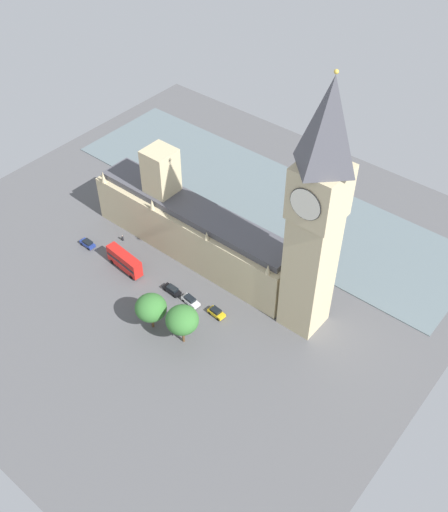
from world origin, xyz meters
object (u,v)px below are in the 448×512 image
(car_blue_near_tower, at_px, (88,243))
(double_decker_bus_far_end, at_px, (124,261))
(clock_tower, at_px, (317,213))
(plane_tree_opposite_hall, at_px, (151,308))
(plane_tree_midblock, at_px, (182,320))
(street_lamp_kerbside, at_px, (144,306))
(street_lamp_corner, at_px, (172,322))
(car_yellow_cab_trailing, at_px, (216,312))
(car_white_by_river_gate, at_px, (190,301))
(pedestrian_leading, at_px, (123,238))
(parliament_building, at_px, (191,226))
(car_black_under_trees, at_px, (172,290))

(car_blue_near_tower, xyz_separation_m, double_decker_bus_far_end, (-0.40, 13.11, 1.75))
(clock_tower, xyz_separation_m, plane_tree_opposite_hall, (22.25, -24.02, -24.25))
(clock_tower, relative_size, double_decker_bus_far_end, 5.48)
(car_blue_near_tower, relative_size, plane_tree_midblock, 0.43)
(street_lamp_kerbside, xyz_separation_m, street_lamp_corner, (-0.20, 7.96, 0.38))
(plane_tree_opposite_hall, bearing_deg, car_yellow_cab_trailing, 142.87)
(car_white_by_river_gate, relative_size, plane_tree_midblock, 0.49)
(clock_tower, distance_m, car_yellow_cab_trailing, 35.04)
(street_lamp_corner, bearing_deg, plane_tree_midblock, 97.84)
(car_blue_near_tower, relative_size, street_lamp_kerbside, 0.75)
(car_yellow_cab_trailing, xyz_separation_m, street_lamp_kerbside, (10.60, -11.46, 3.08))
(street_lamp_corner, bearing_deg, street_lamp_kerbside, -88.56)
(street_lamp_kerbside, bearing_deg, car_white_by_river_gate, 154.02)
(car_yellow_cab_trailing, distance_m, pedestrian_leading, 34.45)
(parliament_building, xyz_separation_m, car_blue_near_tower, (15.78, -20.75, -6.54))
(double_decker_bus_far_end, distance_m, plane_tree_opposite_hall, 20.07)
(plane_tree_midblock, bearing_deg, car_white_by_river_gate, -145.90)
(parliament_building, distance_m, plane_tree_opposite_hall, 26.16)
(car_white_by_river_gate, relative_size, street_lamp_kerbside, 0.85)
(street_lamp_kerbside, bearing_deg, plane_tree_midblock, 93.13)
(car_black_under_trees, xyz_separation_m, car_yellow_cab_trailing, (-1.16, 12.31, -0.00))
(parliament_building, relative_size, clock_tower, 0.96)
(plane_tree_midblock, distance_m, street_lamp_corner, 3.78)
(parliament_building, distance_m, clock_tower, 41.14)
(street_lamp_corner, bearing_deg, clock_tower, 138.40)
(car_black_under_trees, bearing_deg, street_lamp_corner, -133.65)
(double_decker_bus_far_end, xyz_separation_m, pedestrian_leading, (-6.61, -7.93, -1.90))
(pedestrian_leading, bearing_deg, street_lamp_corner, -59.73)
(car_black_under_trees, bearing_deg, plane_tree_midblock, -124.55)
(car_white_by_river_gate, bearing_deg, clock_tower, 124.74)
(double_decker_bus_far_end, xyz_separation_m, car_yellow_cab_trailing, (-2.55, 26.27, -1.75))
(pedestrian_leading, xyz_separation_m, plane_tree_midblock, (14.08, 33.53, 6.09))
(car_white_by_river_gate, bearing_deg, street_lamp_corner, 25.69)
(street_lamp_kerbside, bearing_deg, car_blue_near_tower, -105.33)
(pedestrian_leading, bearing_deg, street_lamp_kerbside, -67.32)
(car_blue_near_tower, height_order, street_lamp_corner, street_lamp_corner)
(car_yellow_cab_trailing, relative_size, plane_tree_midblock, 0.43)
(parliament_building, relative_size, double_decker_bus_far_end, 5.24)
(double_decker_bus_far_end, relative_size, street_lamp_kerbside, 1.91)
(clock_tower, xyz_separation_m, pedestrian_leading, (6.92, -49.69, -29.60))
(car_black_under_trees, height_order, plane_tree_opposite_hall, plane_tree_opposite_hall)
(clock_tower, relative_size, pedestrian_leading, 35.93)
(car_white_by_river_gate, xyz_separation_m, plane_tree_midblock, (9.02, 6.10, 5.94))
(parliament_building, height_order, plane_tree_opposite_hall, parliament_building)
(parliament_building, distance_m, car_white_by_river_gate, 19.34)
(pedestrian_leading, distance_m, street_lamp_kerbside, 27.25)
(pedestrian_leading, bearing_deg, car_yellow_cab_trailing, -41.28)
(plane_tree_midblock, xyz_separation_m, street_lamp_kerbside, (0.59, -10.78, -2.86))
(pedestrian_leading, xyz_separation_m, street_lamp_kerbside, (14.66, 22.74, 3.23))
(clock_tower, xyz_separation_m, car_yellow_cab_trailing, (10.99, -15.49, -29.45))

